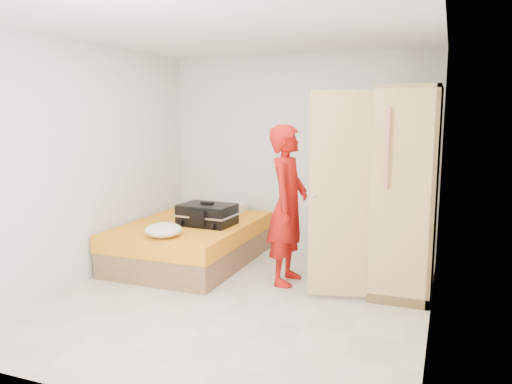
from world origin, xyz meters
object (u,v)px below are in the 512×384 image
at_px(bed, 191,242).
at_px(wardrobe, 402,195).
at_px(person, 288,205).
at_px(round_cushion, 164,230).
at_px(suitcase, 207,215).

height_order(bed, wardrobe, wardrobe).
xyz_separation_m(wardrobe, person, (-1.16, -0.24, -0.14)).
height_order(wardrobe, person, wardrobe).
bearing_deg(bed, person, -12.38).
height_order(wardrobe, round_cushion, wardrobe).
xyz_separation_m(person, suitcase, (-1.10, 0.25, -0.23)).
bearing_deg(wardrobe, bed, 178.84).
bearing_deg(wardrobe, round_cushion, -163.76).
xyz_separation_m(bed, suitcase, (0.25, -0.05, 0.37)).
height_order(bed, suitcase, suitcase).
distance_m(wardrobe, round_cushion, 2.56).
bearing_deg(round_cushion, suitcase, 76.41).
bearing_deg(round_cushion, bed, 95.77).
bearing_deg(round_cushion, person, 20.01).
bearing_deg(bed, suitcase, -10.96).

